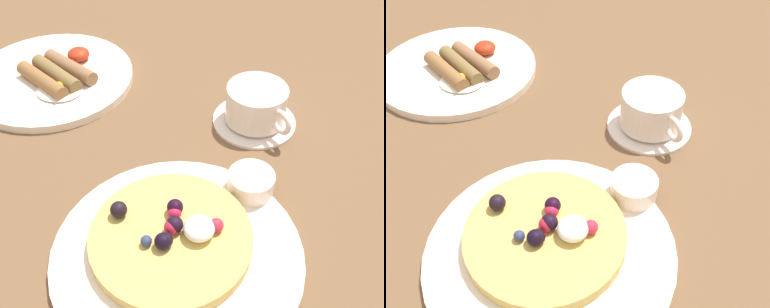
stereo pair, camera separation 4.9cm
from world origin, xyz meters
TOP-DOWN VIEW (x-y plane):
  - ground_plane at (0.00, 0.00)cm, footprint 164.46×124.13cm
  - pancake_plate at (5.06, -13.90)cm, footprint 28.40×28.40cm
  - pancake_with_berries at (4.23, -12.93)cm, footprint 18.41×18.41cm
  - syrup_ramekin at (12.14, -3.28)cm, footprint 5.81×5.81cm
  - breakfast_plate at (-22.76, 15.49)cm, footprint 26.79×26.79cm
  - fried_breakfast at (-20.73, 14.68)cm, footprint 13.61×14.47cm
  - coffee_saucer at (11.32, 11.34)cm, footprint 12.41×12.41cm
  - coffee_cup at (11.42, 11.24)cm, footprint 9.83×9.95cm

SIDE VIEW (x-z plane):
  - ground_plane at x=0.00cm, z-range -3.00..0.00cm
  - coffee_saucer at x=11.32cm, z-range 0.00..0.84cm
  - pancake_plate at x=5.06cm, z-range 0.00..1.05cm
  - breakfast_plate at x=-22.76cm, z-range 0.00..1.33cm
  - pancake_with_berries at x=4.23cm, z-range 0.21..4.01cm
  - fried_breakfast at x=-20.73cm, z-range 1.10..3.63cm
  - syrup_ramekin at x=12.14cm, z-range 1.09..3.82cm
  - coffee_cup at x=11.42cm, z-range 0.94..6.27cm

